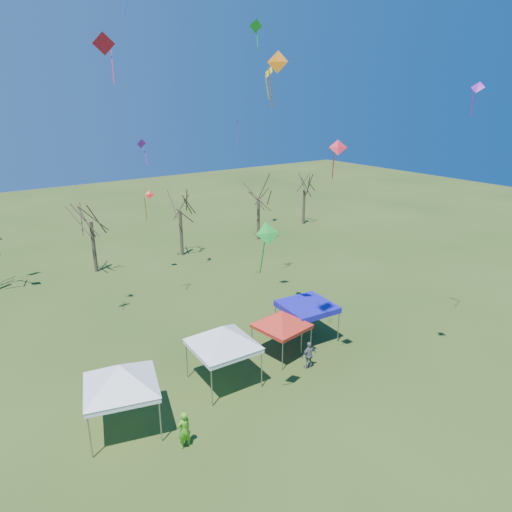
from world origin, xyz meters
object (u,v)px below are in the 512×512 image
Objects in this scene: tree_3 at (179,195)px; tent_blue at (307,307)px; tent_white_west at (119,369)px; tent_white_mid at (223,330)px; tree_2 at (88,203)px; tent_red at (282,314)px; person_grey at (309,355)px; tree_4 at (258,185)px; person_green at (184,430)px; tree_5 at (305,178)px.

tree_3 reaches higher than tent_blue.
tent_white_mid is at bearing 4.36° from tent_white_west.
tree_2 is 8.41m from tree_3.
tent_red reaches higher than person_grey.
tree_3 reaches higher than tree_4.
tent_white_mid is at bearing -171.28° from tent_blue.
tree_2 is at bearing 110.15° from tent_blue.
tent_white_mid is (-17.27, -20.76, -2.84)m from tree_4.
tent_white_mid is 4.43m from tent_red.
tree_3 is 4.34× the size of person_green.
tree_5 is at bearing 36.56° from tent_white_west.
tree_3 is at bearing 57.21° from tent_white_west.
tree_2 is 2.17× the size of tent_red.
tent_white_mid is 1.35× the size of tent_blue.
tree_4 is 32.44m from person_green.
tree_5 is 32.54m from person_grey.
tree_2 is at bearing 91.24° from tent_white_mid.
tent_red reaches higher than tent_blue.
tent_blue is at bearing 8.72° from tent_white_mid.
person_green is at bearing 14.14° from person_grey.
tree_3 is 1.00× the size of tree_4.
tree_5 is 4.09× the size of person_green.
tree_4 is 1.81× the size of tent_white_west.
tent_white_west is 1.16× the size of tent_red.
tent_blue is at bearing -92.99° from tree_3.
tent_white_mid is at bearing -14.89° from person_grey.
tree_2 is 21.37m from tent_white_mid.
person_green is at bearing -141.61° from tent_white_mid.
tree_3 reaches higher than tent_red.
tree_3 is 27.29m from person_green.
tent_red is (4.38, 0.46, -0.51)m from tent_white_mid.
tree_3 is 1.75× the size of tent_white_mid.
tree_5 is 39.72m from person_green.
tent_white_mid is at bearing -88.76° from tree_2.
tree_3 is at bearing -2.27° from tree_2.
tree_4 is 26.19m from person_grey.
tree_5 reaches higher than tent_blue.
tent_white_mid is at bearing -149.44° from person_green.
tent_white_west is (-13.69, -21.24, -2.86)m from tree_3.
tree_4 is at bearing 42.66° from tent_white_west.
tree_5 is (17.69, 2.02, -0.35)m from tree_3.
tent_red is at bearing -75.86° from person_grey.
tree_4 reaches higher than tent_blue.
person_grey is (0.37, -2.10, -1.88)m from tent_red.
tree_5 is at bearing 13.85° from tree_4.
tent_white_west is 3.98m from person_green.
tent_blue is 3.74m from person_grey.
person_grey is at bearing -177.89° from person_green.
tent_white_mid is 7.06m from tent_blue.
person_grey is at bearing -128.72° from tent_blue.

